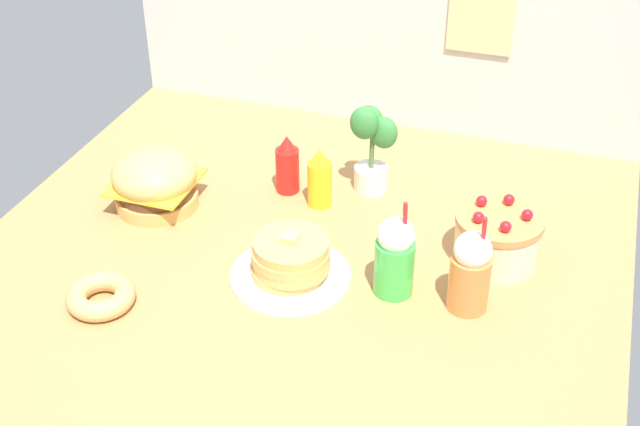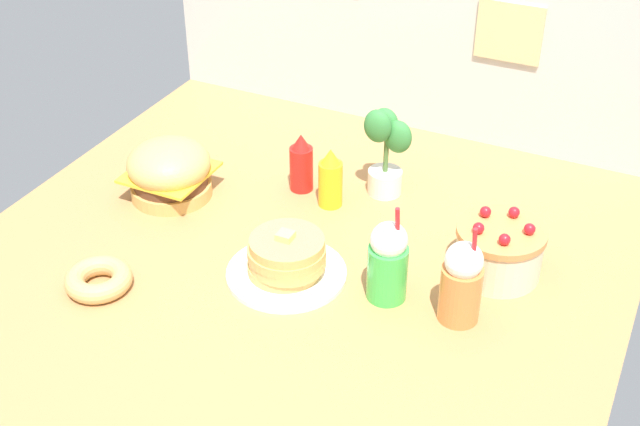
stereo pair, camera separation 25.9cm
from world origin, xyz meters
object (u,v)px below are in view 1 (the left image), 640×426
cream_soda_cup (395,256)px  donut_pink_glaze (101,296)px  layer_cake (497,238)px  mustard_bottle (320,179)px  orange_float_cup (470,271)px  potted_plant (372,145)px  burger (155,181)px  pancake_stack (290,262)px  ketchup_bottle (287,166)px

cream_soda_cup → donut_pink_glaze: (-0.79, -0.33, -0.09)m
layer_cake → mustard_bottle: size_ratio=1.25×
cream_soda_cup → donut_pink_glaze: 0.86m
layer_cake → orange_float_cup: bearing=-99.4°
donut_pink_glaze → potted_plant: (0.57, 0.87, 0.14)m
burger → orange_float_cup: bearing=-10.0°
layer_cake → orange_float_cup: (-0.04, -0.25, 0.04)m
pancake_stack → mustard_bottle: 0.42m
layer_cake → mustard_bottle: 0.63m
mustard_bottle → cream_soda_cup: (0.36, -0.38, 0.03)m
pancake_stack → donut_pink_glaze: pancake_stack is taller
burger → orange_float_cup: orange_float_cup is taller
burger → donut_pink_glaze: size_ratio=1.43×
mustard_bottle → potted_plant: size_ratio=0.66×
donut_pink_glaze → layer_cake: bearing=29.1°
pancake_stack → cream_soda_cup: (0.31, 0.04, 0.07)m
cream_soda_cup → pancake_stack: bearing=-172.5°
burger → orange_float_cup: size_ratio=0.88×
burger → ketchup_bottle: bearing=30.9°
ketchup_bottle → layer_cake: bearing=-13.1°
ketchup_bottle → donut_pink_glaze: 0.82m
pancake_stack → layer_cake: layer_cake is taller
mustard_bottle → orange_float_cup: orange_float_cup is taller
mustard_bottle → pancake_stack: bearing=-83.4°
layer_cake → pancake_stack: bearing=-153.0°
cream_soda_cup → burger: bearing=167.6°
cream_soda_cup → orange_float_cup: same height
mustard_bottle → donut_pink_glaze: size_ratio=1.08×
layer_cake → orange_float_cup: orange_float_cup is taller
mustard_bottle → burger: bearing=-160.6°
cream_soda_cup → ketchup_bottle: bearing=139.1°
pancake_stack → cream_soda_cup: cream_soda_cup is taller
layer_cake → cream_soda_cup: cream_soda_cup is taller
donut_pink_glaze → ketchup_bottle: bearing=68.7°
orange_float_cup → mustard_bottle: bearing=146.8°
layer_cake → ketchup_bottle: ketchup_bottle is taller
ketchup_bottle → orange_float_cup: bearing=-30.9°
mustard_bottle → potted_plant: 0.22m
donut_pink_glaze → potted_plant: bearing=56.7°
layer_cake → orange_float_cup: size_ratio=0.83×
layer_cake → cream_soda_cup: bearing=-136.4°
pancake_stack → ketchup_bottle: 0.50m
cream_soda_cup → orange_float_cup: 0.22m
layer_cake → donut_pink_glaze: (-1.05, -0.58, -0.05)m
orange_float_cup → potted_plant: size_ratio=0.98×
burger → cream_soda_cup: bearing=-12.4°
mustard_bottle → ketchup_bottle: bearing=160.2°
ketchup_bottle → orange_float_cup: 0.83m
ketchup_bottle → orange_float_cup: size_ratio=0.67×
cream_soda_cup → potted_plant: bearing=112.6°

